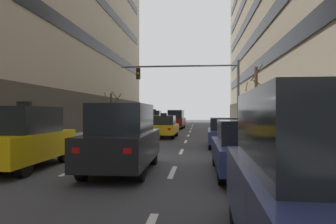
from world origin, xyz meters
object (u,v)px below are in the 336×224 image
car_parked_0 (323,185)px  traffic_signal_0 (199,83)px  taxi_driving_4 (154,119)px  car_parked_2 (225,133)px  car_parked_1 (245,148)px  pedestrian_0 (243,121)px  car_driving_5 (176,119)px  street_tree_0 (111,109)px  street_tree_1 (256,101)px  car_driving_0 (121,127)px  taxi_driving_2 (24,138)px  car_driving_1 (135,124)px  taxi_driving_3 (164,127)px  car_driving_6 (123,138)px

car_parked_0 → traffic_signal_0: 18.96m
taxi_driving_4 → car_parked_2: size_ratio=1.01×
car_parked_1 → traffic_signal_0: bearing=96.1°
pedestrian_0 → car_parked_1: bearing=-97.9°
taxi_driving_4 → pedestrian_0: bearing=-41.0°
car_driving_5 → street_tree_0: street_tree_0 is taller
street_tree_1 → car_parked_2: bearing=-126.3°
car_driving_5 → pedestrian_0: bearing=-33.3°
car_parked_2 → pedestrian_0: pedestrian_0 is taller
car_driving_5 → car_parked_0: bearing=-82.7°
taxi_driving_4 → car_driving_5: 5.25m
car_driving_0 → taxi_driving_2: (-0.14, -12.39, 0.23)m
taxi_driving_4 → car_parked_1: 30.39m
car_driving_0 → street_tree_1: (9.45, -2.29, 1.78)m
car_driving_1 → traffic_signal_0: size_ratio=0.52×
taxi_driving_3 → car_parked_2: bearing=-55.0°
taxi_driving_4 → traffic_signal_0: traffic_signal_0 is taller
car_driving_1 → car_driving_5: 7.65m
street_tree_0 → street_tree_1: bearing=-37.4°
taxi_driving_2 → street_tree_1: 14.02m
car_parked_2 → traffic_signal_0: 6.59m
car_driving_5 → traffic_signal_0: traffic_signal_0 is taller
car_parked_0 → street_tree_1: 16.42m
car_driving_6 → car_driving_1: bearing=100.7°
taxi_driving_2 → car_parked_0: bearing=-39.7°
car_driving_6 → car_parked_0: 7.10m
car_driving_6 → traffic_signal_0: bearing=78.9°
taxi_driving_3 → taxi_driving_2: bearing=-104.7°
car_parked_0 → traffic_signal_0: size_ratio=0.52×
car_driving_1 → car_driving_6: 18.64m
car_parked_2 → pedestrian_0: size_ratio=2.80×
taxi_driving_4 → street_tree_0: (-2.93, -9.70, 1.15)m
taxi_driving_4 → pedestrian_0: size_ratio=2.82×
car_parked_0 → car_driving_1: bearing=106.9°
car_parked_1 → street_tree_1: size_ratio=0.91×
car_driving_0 → car_driving_6: bearing=-75.1°
taxi_driving_2 → car_driving_6: size_ratio=0.96×
car_parked_0 → car_parked_2: (-0.00, 13.13, -0.30)m
car_parked_0 → car_parked_1: car_parked_0 is taller
taxi_driving_4 → car_parked_2: 23.32m
taxi_driving_2 → car_parked_2: taxi_driving_2 is taller
car_driving_0 → taxi_driving_4: (0.05, 16.84, 0.22)m
car_parked_1 → car_parked_2: car_parked_1 is taller
taxi_driving_3 → car_driving_5: car_driving_5 is taller
car_driving_6 → street_tree_0: bearing=107.5°
taxi_driving_3 → car_driving_6: car_driving_6 is taller
taxi_driving_4 → car_parked_0: bearing=-78.5°
car_driving_1 → street_tree_0: street_tree_0 is taller
car_parked_0 → taxi_driving_4: bearing=101.5°
car_driving_0 → taxi_driving_3: bearing=6.6°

